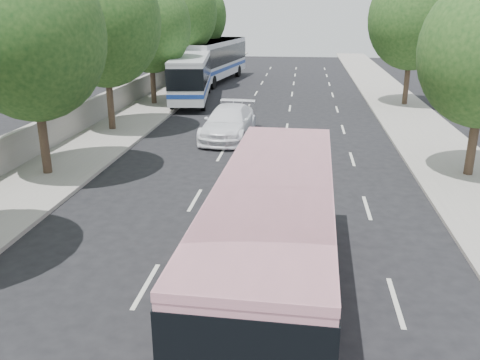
% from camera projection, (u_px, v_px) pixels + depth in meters
% --- Properties ---
extents(ground, '(120.00, 120.00, 0.00)m').
position_uv_depth(ground, '(232.00, 254.00, 14.39)').
color(ground, black).
rests_on(ground, ground).
extents(sidewalk_left, '(4.00, 90.00, 0.15)m').
position_uv_depth(sidewalk_left, '(147.00, 109.00, 34.12)').
color(sidewalk_left, '#9E998E').
rests_on(sidewalk_left, ground).
extents(sidewalk_right, '(4.00, 90.00, 0.12)m').
position_uv_depth(sidewalk_right, '(408.00, 116.00, 32.17)').
color(sidewalk_right, '#9E998E').
rests_on(sidewalk_right, ground).
extents(low_wall, '(0.30, 90.00, 1.50)m').
position_uv_depth(low_wall, '(121.00, 97.00, 34.06)').
color(low_wall, '#9E998E').
rests_on(low_wall, sidewalk_left).
extents(tree_left_b, '(5.70, 5.70, 8.88)m').
position_uv_depth(tree_left_b, '(31.00, 30.00, 19.05)').
color(tree_left_b, '#38281E').
rests_on(tree_left_b, ground).
extents(tree_left_c, '(6.00, 6.00, 9.35)m').
position_uv_depth(tree_left_c, '(104.00, 17.00, 26.49)').
color(tree_left_c, '#38281E').
rests_on(tree_left_c, ground).
extents(tree_left_d, '(5.52, 5.52, 8.60)m').
position_uv_depth(tree_left_d, '(151.00, 22.00, 34.15)').
color(tree_left_d, '#38281E').
rests_on(tree_left_d, ground).
extents(tree_left_e, '(6.30, 6.30, 9.82)m').
position_uv_depth(tree_left_e, '(179.00, 9.00, 41.39)').
color(tree_left_e, '#38281E').
rests_on(tree_left_e, ground).
extents(tree_left_f, '(5.88, 5.88, 9.16)m').
position_uv_depth(tree_left_f, '(197.00, 13.00, 49.06)').
color(tree_left_f, '#38281E').
rests_on(tree_left_f, ground).
extents(tree_right_far, '(6.00, 6.00, 9.35)m').
position_uv_depth(tree_right_far, '(415.00, 15.00, 33.84)').
color(tree_right_far, '#38281E').
rests_on(tree_right_far, ground).
extents(pink_bus, '(2.75, 9.81, 3.11)m').
position_uv_depth(pink_bus, '(274.00, 228.00, 11.37)').
color(pink_bus, pink).
rests_on(pink_bus, ground).
extents(pink_taxi, '(2.07, 4.23, 1.39)m').
position_uv_depth(pink_taxi, '(281.00, 154.00, 21.62)').
color(pink_taxi, '#FF165F').
rests_on(pink_taxi, ground).
extents(white_pickup, '(2.67, 5.86, 1.66)m').
position_uv_depth(white_pickup, '(229.00, 123.00, 26.79)').
color(white_pickup, white).
rests_on(white_pickup, ground).
extents(tour_coach_front, '(3.85, 11.29, 3.31)m').
position_uv_depth(tour_coach_front, '(192.00, 73.00, 37.14)').
color(tour_coach_front, silver).
rests_on(tour_coach_front, ground).
extents(tour_coach_rear, '(4.33, 12.67, 3.72)m').
position_uv_depth(tour_coach_rear, '(215.00, 57.00, 46.50)').
color(tour_coach_rear, silver).
rests_on(tour_coach_rear, ground).
extents(taxi_roof_sign, '(0.57, 0.24, 0.18)m').
position_uv_depth(taxi_roof_sign, '(281.00, 136.00, 21.37)').
color(taxi_roof_sign, silver).
rests_on(taxi_roof_sign, pink_taxi).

